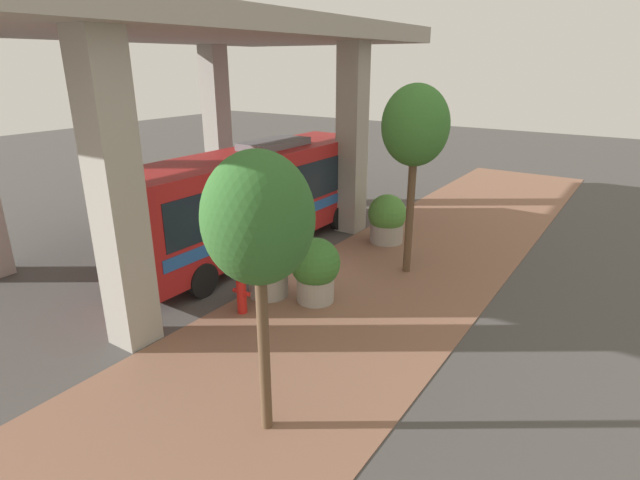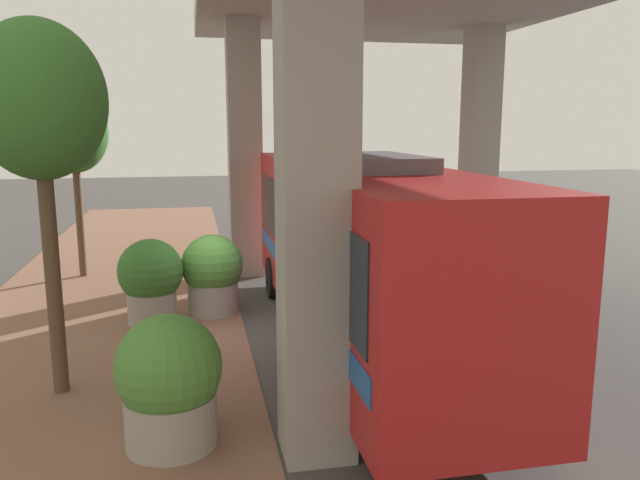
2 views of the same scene
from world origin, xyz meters
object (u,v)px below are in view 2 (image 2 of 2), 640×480
at_px(planter_front, 170,382).
at_px(planter_middle, 212,274).
at_px(street_tree_near, 39,104).
at_px(fire_hydrant, 207,276).
at_px(planter_back, 151,279).
at_px(street_tree_far, 74,134).
at_px(bus, 359,243).

distance_m(planter_front, planter_middle, 5.93).
xyz_separation_m(planter_middle, street_tree_near, (-2.55, -3.78, 3.59)).
bearing_deg(fire_hydrant, street_tree_near, -115.97).
relative_size(planter_front, planter_middle, 1.00).
bearing_deg(planter_back, street_tree_far, 114.53).
height_order(fire_hydrant, planter_back, planter_back).
relative_size(planter_front, planter_back, 0.98).
distance_m(bus, street_tree_near, 5.89).
distance_m(planter_middle, street_tree_far, 6.28).
height_order(bus, planter_middle, bus).
height_order(planter_middle, planter_back, planter_back).
bearing_deg(street_tree_far, fire_hydrant, -42.13).
distance_m(bus, planter_back, 4.69).
relative_size(fire_hydrant, street_tree_near, 0.20).
height_order(planter_middle, street_tree_far, street_tree_far).
bearing_deg(bus, planter_front, -137.03).
bearing_deg(planter_back, fire_hydrant, 54.25).
xyz_separation_m(bus, planter_middle, (-2.67, 2.68, -1.09)).
relative_size(bus, planter_front, 5.97).
relative_size(planter_front, street_tree_near, 0.31).
height_order(fire_hydrant, street_tree_far, street_tree_far).
bearing_deg(planter_middle, street_tree_near, -123.99).
distance_m(planter_middle, planter_back, 1.39).
relative_size(bus, fire_hydrant, 9.47).
distance_m(bus, planter_front, 4.83).
xyz_separation_m(bus, planter_front, (-3.44, -3.20, -1.12)).
distance_m(planter_back, street_tree_near, 5.03).
height_order(planter_back, street_tree_far, street_tree_far).
bearing_deg(street_tree_near, planter_middle, 56.01).
relative_size(fire_hydrant, planter_front, 0.63).
height_order(bus, street_tree_near, street_tree_near).
height_order(planter_front, planter_back, planter_back).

